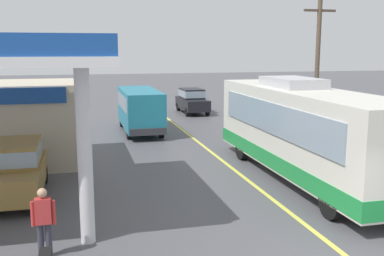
{
  "coord_description": "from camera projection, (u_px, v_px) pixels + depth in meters",
  "views": [
    {
      "loc": [
        -5.88,
        -7.41,
        4.77
      ],
      "look_at": [
        -1.5,
        10.0,
        1.6
      ],
      "focal_mm": 42.12,
      "sensor_mm": 36.0,
      "label": 1
    }
  ],
  "objects": [
    {
      "name": "lane_divider_stripe",
      "position": [
        196.0,
        141.0,
        23.65
      ],
      "size": [
        0.16,
        50.0,
        0.01
      ],
      "primitive_type": "cube",
      "color": "#D8CC4C",
      "rests_on": "ground"
    },
    {
      "name": "ground",
      "position": [
        176.0,
        125.0,
        28.42
      ],
      "size": [
        120.0,
        120.0,
        0.0
      ],
      "primitive_type": "plane",
      "color": "#4C4C51"
    },
    {
      "name": "minibus_opposing_lane",
      "position": [
        140.0,
        107.0,
        25.93
      ],
      "size": [
        2.04,
        6.13,
        2.44
      ],
      "color": "teal",
      "rests_on": "ground"
    },
    {
      "name": "coach_bus_main",
      "position": [
        303.0,
        133.0,
        16.47
      ],
      "size": [
        2.6,
        11.04,
        3.69
      ],
      "color": "silver",
      "rests_on": "ground"
    },
    {
      "name": "car_at_pump",
      "position": [
        15.0,
        167.0,
        14.47
      ],
      "size": [
        1.7,
        4.2,
        1.82
      ],
      "color": "olive",
      "rests_on": "ground"
    },
    {
      "name": "pedestrian_near_pump",
      "position": [
        44.0,
        219.0,
        10.29
      ],
      "size": [
        0.55,
        0.22,
        1.66
      ],
      "color": "#33333F",
      "rests_on": "ground"
    },
    {
      "name": "car_trailing_behind_bus",
      "position": [
        192.0,
        100.0,
        33.67
      ],
      "size": [
        1.7,
        4.2,
        1.82
      ],
      "color": "black",
      "rests_on": "ground"
    },
    {
      "name": "utility_pole_roadside",
      "position": [
        317.0,
        66.0,
        23.98
      ],
      "size": [
        1.8,
        0.24,
        7.34
      ],
      "color": "brown",
      "rests_on": "ground"
    }
  ]
}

